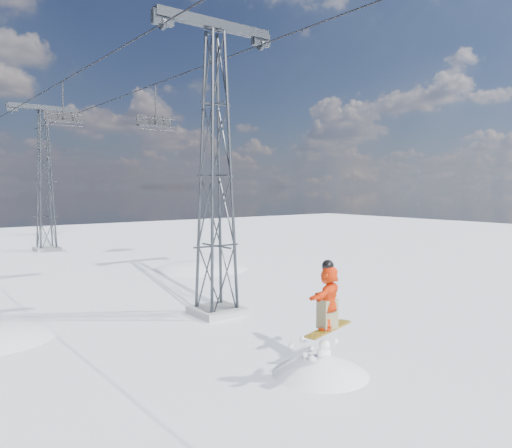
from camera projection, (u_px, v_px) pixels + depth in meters
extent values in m
plane|color=white|center=(357.00, 382.00, 12.96)|extent=(120.00, 120.00, 0.00)
sphere|color=white|center=(202.00, 417.00, 31.58)|extent=(20.00, 20.00, 20.00)
cube|color=#999999|center=(217.00, 311.00, 19.79)|extent=(1.80, 1.80, 0.30)
cube|color=#2F3337|center=(215.00, 24.00, 18.97)|extent=(5.00, 0.35, 0.35)
cube|color=#2F3337|center=(163.00, 18.00, 17.66)|extent=(0.80, 0.25, 0.50)
cube|color=#2F3337|center=(261.00, 40.00, 20.31)|extent=(0.80, 0.25, 0.50)
cube|color=#999999|center=(47.00, 249.00, 39.67)|extent=(1.80, 1.80, 0.30)
cube|color=#2F3337|center=(43.00, 108.00, 38.85)|extent=(5.00, 0.35, 0.35)
cube|color=#2F3337|center=(12.00, 108.00, 37.54)|extent=(0.80, 0.25, 0.50)
cube|color=#2F3337|center=(71.00, 113.00, 40.19)|extent=(0.80, 0.25, 0.50)
cylinder|color=black|center=(66.00, 79.00, 26.82)|extent=(0.06, 51.00, 0.06)
cylinder|color=black|center=(142.00, 89.00, 29.47)|extent=(0.06, 51.00, 0.06)
sphere|color=white|center=(319.00, 436.00, 13.63)|extent=(4.40, 4.40, 4.40)
cube|color=gold|center=(329.00, 329.00, 13.17)|extent=(1.78, 0.68, 0.13)
imported|color=#FE400B|center=(329.00, 297.00, 13.11)|extent=(1.64, 1.06, 1.69)
cube|color=olive|center=(329.00, 314.00, 13.14)|extent=(0.57, 0.51, 0.78)
sphere|color=black|center=(329.00, 266.00, 13.05)|extent=(0.31, 0.31, 0.31)
cylinder|color=black|center=(156.00, 105.00, 28.14)|extent=(0.08, 0.08, 2.34)
cube|color=black|center=(156.00, 126.00, 28.23)|extent=(2.12, 0.48, 0.08)
cube|color=black|center=(154.00, 121.00, 28.39)|extent=(2.12, 0.06, 0.58)
cylinder|color=black|center=(158.00, 130.00, 28.04)|extent=(2.12, 0.06, 0.06)
cylinder|color=black|center=(158.00, 119.00, 27.95)|extent=(2.12, 0.05, 0.05)
cylinder|color=black|center=(63.00, 101.00, 27.37)|extent=(0.08, 0.08, 2.18)
cube|color=black|center=(63.00, 121.00, 27.45)|extent=(1.98, 0.45, 0.08)
cube|color=black|center=(62.00, 116.00, 27.60)|extent=(1.98, 0.06, 0.54)
cylinder|color=black|center=(65.00, 126.00, 27.27)|extent=(1.98, 0.06, 0.06)
cylinder|color=black|center=(65.00, 114.00, 27.19)|extent=(1.98, 0.05, 0.05)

